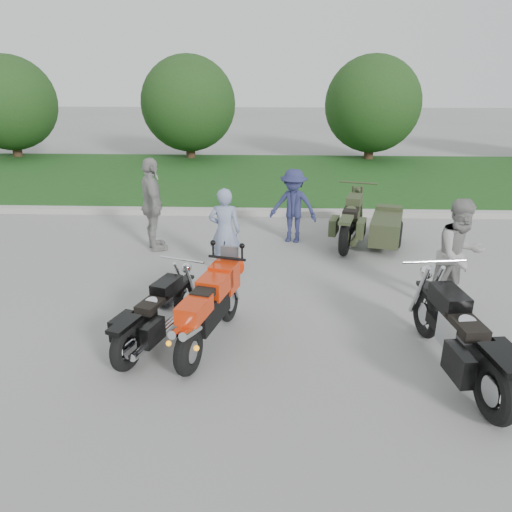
{
  "coord_description": "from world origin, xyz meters",
  "views": [
    {
      "loc": [
        0.35,
        -6.28,
        3.62
      ],
      "look_at": [
        0.07,
        1.01,
        0.8
      ],
      "focal_mm": 35.0,
      "sensor_mm": 36.0,
      "label": 1
    }
  ],
  "objects_px": {
    "cruiser_left": "(155,317)",
    "person_back": "(152,205)",
    "sportbike_red": "(209,308)",
    "person_denim": "(293,206)",
    "cruiser_sidecar": "(371,225)",
    "person_stripe": "(225,231)",
    "person_grey": "(459,255)",
    "cruiser_right": "(462,342)"
  },
  "relations": [
    {
      "from": "cruiser_sidecar",
      "to": "person_back",
      "type": "bearing_deg",
      "value": -159.21
    },
    {
      "from": "cruiser_right",
      "to": "person_stripe",
      "type": "relative_size",
      "value": 1.59
    },
    {
      "from": "person_grey",
      "to": "cruiser_sidecar",
      "type": "bearing_deg",
      "value": 84.96
    },
    {
      "from": "cruiser_left",
      "to": "person_denim",
      "type": "bearing_deg",
      "value": 84.14
    },
    {
      "from": "person_grey",
      "to": "cruiser_left",
      "type": "bearing_deg",
      "value": 175.63
    },
    {
      "from": "cruiser_sidecar",
      "to": "person_stripe",
      "type": "bearing_deg",
      "value": -136.26
    },
    {
      "from": "sportbike_red",
      "to": "cruiser_left",
      "type": "height_order",
      "value": "sportbike_red"
    },
    {
      "from": "sportbike_red",
      "to": "person_denim",
      "type": "distance_m",
      "value": 4.55
    },
    {
      "from": "cruiser_left",
      "to": "person_back",
      "type": "bearing_deg",
      "value": 121.96
    },
    {
      "from": "person_denim",
      "to": "cruiser_sidecar",
      "type": "bearing_deg",
      "value": 9.88
    },
    {
      "from": "cruiser_left",
      "to": "person_grey",
      "type": "height_order",
      "value": "person_grey"
    },
    {
      "from": "sportbike_red",
      "to": "person_denim",
      "type": "bearing_deg",
      "value": 89.05
    },
    {
      "from": "sportbike_red",
      "to": "person_stripe",
      "type": "xyz_separation_m",
      "value": [
        -0.03,
        2.61,
        0.22
      ]
    },
    {
      "from": "person_stripe",
      "to": "person_grey",
      "type": "distance_m",
      "value": 3.95
    },
    {
      "from": "sportbike_red",
      "to": "cruiser_left",
      "type": "xyz_separation_m",
      "value": [
        -0.75,
        0.03,
        -0.17
      ]
    },
    {
      "from": "person_denim",
      "to": "cruiser_left",
      "type": "bearing_deg",
      "value": -98.2
    },
    {
      "from": "cruiser_right",
      "to": "person_back",
      "type": "relative_size",
      "value": 1.33
    },
    {
      "from": "cruiser_right",
      "to": "person_denim",
      "type": "height_order",
      "value": "person_denim"
    },
    {
      "from": "cruiser_sidecar",
      "to": "person_stripe",
      "type": "relative_size",
      "value": 1.51
    },
    {
      "from": "sportbike_red",
      "to": "cruiser_right",
      "type": "bearing_deg",
      "value": 4.02
    },
    {
      "from": "person_stripe",
      "to": "person_denim",
      "type": "distance_m",
      "value": 2.19
    },
    {
      "from": "cruiser_right",
      "to": "sportbike_red",
      "type": "bearing_deg",
      "value": 161.51
    },
    {
      "from": "person_stripe",
      "to": "person_back",
      "type": "xyz_separation_m",
      "value": [
        -1.58,
        1.16,
        0.16
      ]
    },
    {
      "from": "person_grey",
      "to": "person_back",
      "type": "height_order",
      "value": "person_back"
    },
    {
      "from": "person_grey",
      "to": "person_denim",
      "type": "xyz_separation_m",
      "value": [
        -2.43,
        3.08,
        -0.09
      ]
    },
    {
      "from": "person_grey",
      "to": "person_back",
      "type": "bearing_deg",
      "value": 134.71
    },
    {
      "from": "person_denim",
      "to": "person_back",
      "type": "bearing_deg",
      "value": -151.53
    },
    {
      "from": "cruiser_sidecar",
      "to": "cruiser_left",
      "type": "bearing_deg",
      "value": -115.75
    },
    {
      "from": "cruiser_left",
      "to": "person_back",
      "type": "distance_m",
      "value": 3.87
    },
    {
      "from": "cruiser_left",
      "to": "person_stripe",
      "type": "xyz_separation_m",
      "value": [
        0.71,
        2.58,
        0.38
      ]
    },
    {
      "from": "sportbike_red",
      "to": "cruiser_sidecar",
      "type": "distance_m",
      "value": 5.09
    },
    {
      "from": "cruiser_sidecar",
      "to": "person_denim",
      "type": "height_order",
      "value": "person_denim"
    },
    {
      "from": "sportbike_red",
      "to": "person_denim",
      "type": "relative_size",
      "value": 1.29
    },
    {
      "from": "person_stripe",
      "to": "cruiser_sidecar",
      "type": "bearing_deg",
      "value": -150.79
    },
    {
      "from": "sportbike_red",
      "to": "person_grey",
      "type": "bearing_deg",
      "value": 34.4
    },
    {
      "from": "sportbike_red",
      "to": "cruiser_right",
      "type": "relative_size",
      "value": 0.81
    },
    {
      "from": "cruiser_right",
      "to": "person_stripe",
      "type": "bearing_deg",
      "value": 127.14
    },
    {
      "from": "cruiser_left",
      "to": "person_stripe",
      "type": "distance_m",
      "value": 2.7
    },
    {
      "from": "cruiser_sidecar",
      "to": "cruiser_right",
      "type": "bearing_deg",
      "value": -71.63
    },
    {
      "from": "person_back",
      "to": "cruiser_right",
      "type": "bearing_deg",
      "value": -155.55
    },
    {
      "from": "sportbike_red",
      "to": "person_back",
      "type": "distance_m",
      "value": 4.11
    },
    {
      "from": "cruiser_right",
      "to": "cruiser_sidecar",
      "type": "bearing_deg",
      "value": 85.4
    }
  ]
}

